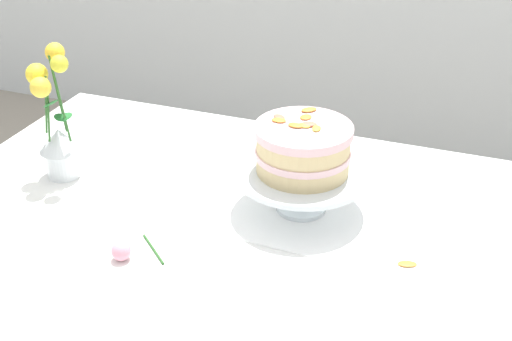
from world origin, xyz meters
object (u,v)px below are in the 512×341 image
(dining_table, at_px, (226,259))
(flower_vase, at_px, (56,128))
(cake_stand, at_px, (302,177))
(fallen_rose, at_px, (123,251))
(layer_cake, at_px, (303,148))

(dining_table, relative_size, flower_vase, 4.35)
(flower_vase, bearing_deg, cake_stand, 4.91)
(cake_stand, height_order, flower_vase, flower_vase)
(cake_stand, distance_m, fallen_rose, 0.41)
(dining_table, height_order, layer_cake, layer_cake)
(layer_cake, distance_m, flower_vase, 0.59)
(layer_cake, distance_m, fallen_rose, 0.43)
(cake_stand, xyz_separation_m, flower_vase, (-0.58, -0.05, 0.04))
(layer_cake, bearing_deg, flower_vase, -175.08)
(layer_cake, bearing_deg, fallen_rose, -133.09)
(layer_cake, bearing_deg, dining_table, -139.41)
(layer_cake, height_order, fallen_rose, layer_cake)
(layer_cake, relative_size, fallen_rose, 1.92)
(layer_cake, bearing_deg, cake_stand, -53.77)
(dining_table, xyz_separation_m, fallen_rose, (-0.14, -0.18, 0.11))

